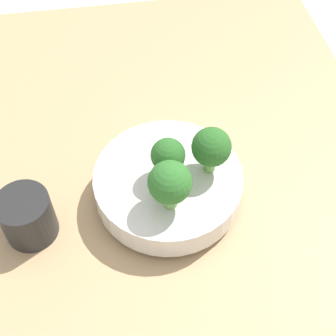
{
  "coord_description": "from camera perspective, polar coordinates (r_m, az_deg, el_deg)",
  "views": [
    {
      "loc": [
        -0.51,
        0.1,
        0.76
      ],
      "look_at": [
        -0.04,
        0.02,
        0.13
      ],
      "focal_mm": 50.0,
      "sensor_mm": 36.0,
      "label": 1
    }
  ],
  "objects": [
    {
      "name": "ground_plane",
      "position": [
        0.92,
        0.91,
        -3.2
      ],
      "size": [
        6.0,
        6.0,
        0.0
      ],
      "primitive_type": "plane",
      "color": "beige"
    },
    {
      "name": "table",
      "position": [
        0.9,
        0.93,
        -2.34
      ],
      "size": [
        1.19,
        0.87,
        0.05
      ],
      "color": "tan",
      "rests_on": "ground_plane"
    },
    {
      "name": "bowl",
      "position": [
        0.83,
        0.0,
        -2.02
      ],
      "size": [
        0.26,
        0.26,
        0.07
      ],
      "color": "silver",
      "rests_on": "table"
    },
    {
      "name": "broccoli_floret_left",
      "position": [
        0.73,
        0.24,
        -1.88
      ],
      "size": [
        0.07,
        0.07,
        0.09
      ],
      "color": "#7AB256",
      "rests_on": "bowl"
    },
    {
      "name": "broccoli_floret_center",
      "position": [
        0.77,
        0.0,
        1.36
      ],
      "size": [
        0.06,
        0.06,
        0.08
      ],
      "color": "#6BA34C",
      "rests_on": "bowl"
    },
    {
      "name": "broccoli_floret_front",
      "position": [
        0.77,
        5.31,
        2.48
      ],
      "size": [
        0.07,
        0.07,
        0.09
      ],
      "color": "#7AB256",
      "rests_on": "bowl"
    },
    {
      "name": "cup",
      "position": [
        0.82,
        -16.77,
        -5.71
      ],
      "size": [
        0.09,
        0.09,
        0.09
      ],
      "color": "black",
      "rests_on": "table"
    }
  ]
}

